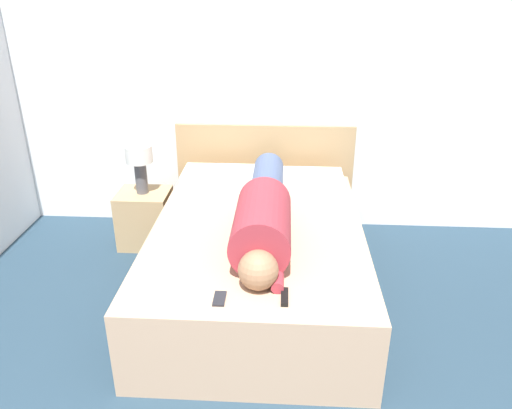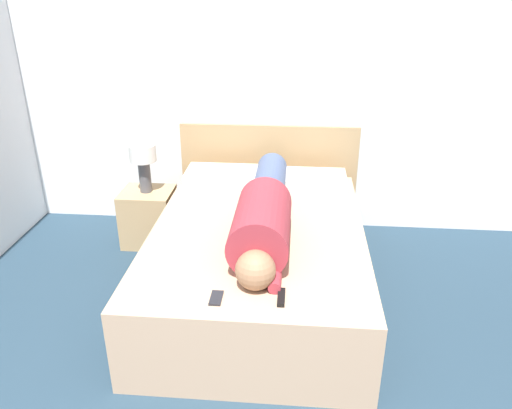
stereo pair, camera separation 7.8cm
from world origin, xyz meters
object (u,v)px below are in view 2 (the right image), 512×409
at_px(bed, 258,262).
at_px(pillow_near_headboard, 224,178).
at_px(nightstand, 149,217).
at_px(tv_remote, 281,297).
at_px(pillow_second, 309,181).
at_px(person_lying, 264,213).
at_px(table_lamp, 143,160).
at_px(cell_phone, 216,298).

distance_m(bed, pillow_near_headboard, 0.90).
bearing_deg(nightstand, tv_remote, -52.06).
height_order(bed, pillow_near_headboard, pillow_near_headboard).
bearing_deg(pillow_second, tv_remote, -95.88).
bearing_deg(pillow_near_headboard, person_lying, -65.14).
bearing_deg(pillow_second, pillow_near_headboard, -180.00).
xyz_separation_m(table_lamp, pillow_second, (1.35, 0.05, -0.16)).
bearing_deg(table_lamp, nightstand, 90.00).
xyz_separation_m(pillow_near_headboard, pillow_second, (0.70, 0.00, -0.01)).
distance_m(bed, person_lying, 0.43).
bearing_deg(pillow_near_headboard, cell_phone, -83.30).
distance_m(table_lamp, pillow_near_headboard, 0.67).
bearing_deg(pillow_near_headboard, table_lamp, -175.56).
xyz_separation_m(pillow_near_headboard, cell_phone, (0.19, -1.60, -0.06)).
bearing_deg(tv_remote, cell_phone, -175.44).
bearing_deg(pillow_second, table_lamp, -177.85).
distance_m(nightstand, pillow_second, 1.40).
distance_m(bed, cell_phone, 0.90).
distance_m(person_lying, tv_remote, 0.76).
height_order(bed, pillow_second, pillow_second).
relative_size(person_lying, pillow_near_headboard, 2.78).
bearing_deg(bed, cell_phone, -100.39).
bearing_deg(person_lying, pillow_second, 69.80).
relative_size(bed, tv_remote, 13.63).
height_order(bed, person_lying, person_lying).
bearing_deg(nightstand, pillow_near_headboard, 4.44).
xyz_separation_m(nightstand, table_lamp, (0.00, -0.00, 0.52)).
bearing_deg(cell_phone, nightstand, 118.49).
bearing_deg(cell_phone, bed, 79.61).
distance_m(pillow_second, tv_remote, 1.58).
relative_size(pillow_second, cell_phone, 4.54).
relative_size(table_lamp, tv_remote, 2.71).
distance_m(table_lamp, pillow_second, 1.36).
relative_size(bed, nightstand, 4.30).
bearing_deg(table_lamp, cell_phone, -61.51).
relative_size(nightstand, table_lamp, 1.17).
height_order(tv_remote, cell_phone, tv_remote).
height_order(person_lying, tv_remote, person_lying).
relative_size(person_lying, pillow_second, 2.93).
height_order(bed, cell_phone, cell_phone).
relative_size(bed, table_lamp, 5.02).
xyz_separation_m(nightstand, pillow_near_headboard, (0.65, 0.05, 0.36)).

